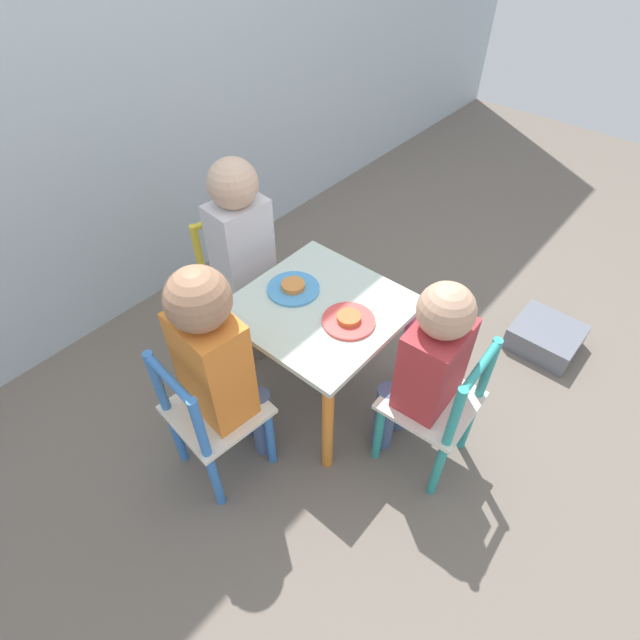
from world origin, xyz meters
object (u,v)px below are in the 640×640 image
at_px(chair_yellow, 240,282).
at_px(child_front, 427,362).
at_px(chair_teal, 436,408).
at_px(child_left, 217,359).
at_px(storage_bin, 545,337).
at_px(plate_back, 293,288).
at_px(kids_table, 320,322).
at_px(child_back, 243,243).
at_px(plate_front, 349,320).
at_px(chair_blue, 212,418).

relative_size(chair_yellow, child_front, 0.73).
relative_size(chair_teal, child_front, 0.73).
bearing_deg(chair_teal, child_left, -52.89).
height_order(chair_yellow, storage_bin, chair_yellow).
bearing_deg(plate_back, kids_table, -90.00).
bearing_deg(chair_yellow, storage_bin, -48.50).
bearing_deg(child_back, chair_teal, -85.60).
height_order(child_left, storage_bin, child_left).
distance_m(chair_teal, child_back, 0.86).
bearing_deg(storage_bin, plate_back, 139.25).
xyz_separation_m(child_front, storage_bin, (0.75, -0.16, -0.38)).
distance_m(child_back, plate_front, 0.51).
bearing_deg(chair_yellow, plate_back, -91.82).
distance_m(kids_table, chair_teal, 0.46).
xyz_separation_m(chair_blue, child_front, (0.47, -0.43, 0.17)).
bearing_deg(chair_yellow, child_left, -131.22).
bearing_deg(child_front, child_back, -94.12).
bearing_deg(child_left, plate_back, -72.97).
bearing_deg(plate_back, chair_teal, -87.63).
height_order(chair_teal, chair_blue, same).
xyz_separation_m(chair_yellow, child_back, (-0.01, -0.06, 0.22)).
distance_m(kids_table, chair_blue, 0.46).
bearing_deg(child_back, chair_blue, -139.42).
bearing_deg(child_front, storage_bin, 164.83).
xyz_separation_m(kids_table, child_left, (-0.39, 0.04, 0.12)).
height_order(chair_teal, plate_back, chair_teal).
xyz_separation_m(chair_teal, chair_blue, (-0.47, 0.49, 0.00)).
relative_size(child_back, storage_bin, 3.11).
distance_m(child_front, plate_front, 0.27).
relative_size(kids_table, child_back, 0.64).
bearing_deg(plate_back, child_front, -87.70).
xyz_separation_m(kids_table, storage_bin, (0.77, -0.55, -0.31)).
bearing_deg(chair_yellow, chair_teal, -85.89).
relative_size(chair_teal, storage_bin, 2.09).
distance_m(chair_blue, child_left, 0.23).
relative_size(chair_teal, plate_front, 3.21).
bearing_deg(child_left, child_front, -130.37).
bearing_deg(storage_bin, child_front, 167.82).
bearing_deg(storage_bin, child_left, 153.10).
xyz_separation_m(kids_table, plate_front, (-0.00, -0.12, 0.08)).
bearing_deg(storage_bin, chair_blue, 154.00).
bearing_deg(chair_yellow, chair_blue, -135.31).
xyz_separation_m(chair_yellow, plate_back, (-0.04, -0.33, 0.18)).
bearing_deg(plate_front, kids_table, 90.00).
bearing_deg(child_left, chair_yellow, -40.60).
xyz_separation_m(chair_teal, storage_bin, (0.75, -0.10, -0.21)).
distance_m(chair_blue, child_back, 0.63).
bearing_deg(child_back, child_left, -135.33).
bearing_deg(kids_table, storage_bin, -35.40).
height_order(kids_table, child_front, child_front).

